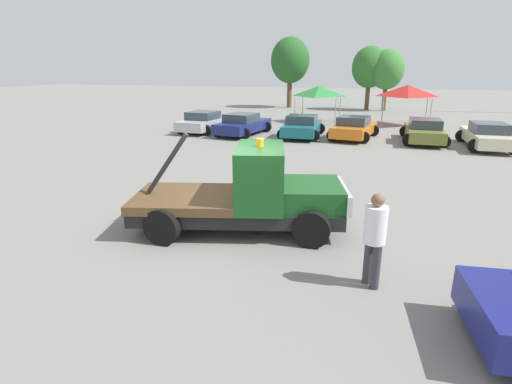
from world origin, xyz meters
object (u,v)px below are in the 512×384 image
at_px(canopy_tent_red, 407,91).
at_px(tree_left, 290,60).
at_px(canopy_tent_green, 319,91).
at_px(tree_center, 387,70).
at_px(parked_car_cream, 487,136).
at_px(tree_right, 370,67).
at_px(parked_car_teal, 302,126).
at_px(tow_truck, 250,195).
at_px(person_near_truck, 375,234).
at_px(parked_car_olive, 424,131).
at_px(parked_car_silver, 205,122).
at_px(parked_car_navy, 243,124).
at_px(parked_car_orange, 354,128).

relative_size(canopy_tent_red, tree_left, 0.45).
distance_m(canopy_tent_green, tree_center, 11.96).
distance_m(parked_car_cream, tree_right, 20.58).
bearing_deg(parked_car_teal, tow_truck, -176.30).
xyz_separation_m(tow_truck, parked_car_cream, (8.31, 14.32, -0.28)).
bearing_deg(tree_left, canopy_tent_green, -66.58).
xyz_separation_m(person_near_truck, tree_right, (-1.80, 35.36, 3.04)).
distance_m(parked_car_olive, canopy_tent_red, 7.38).
distance_m(parked_car_silver, parked_car_cream, 16.53).
xyz_separation_m(canopy_tent_red, tree_right, (-3.21, 11.12, 1.63)).
xyz_separation_m(tow_truck, parked_car_navy, (-5.36, 14.60, -0.28)).
xyz_separation_m(canopy_tent_green, tree_right, (3.14, 11.15, 1.76)).
bearing_deg(person_near_truck, tow_truck, 105.23).
bearing_deg(tree_left, parked_car_teal, -74.63).
distance_m(canopy_tent_red, tree_center, 11.01).
bearing_deg(canopy_tent_red, tree_left, 134.84).
relative_size(parked_car_cream, tree_center, 0.82).
relative_size(person_near_truck, parked_car_orange, 0.42).
height_order(canopy_tent_green, tree_center, tree_center).
height_order(tow_truck, tree_right, tree_right).
relative_size(parked_car_olive, canopy_tent_red, 1.46).
bearing_deg(parked_car_cream, parked_car_navy, 86.95).
xyz_separation_m(canopy_tent_green, canopy_tent_red, (6.35, 0.04, 0.13)).
bearing_deg(tow_truck, canopy_tent_red, 63.45).
bearing_deg(parked_car_silver, canopy_tent_green, -38.03).
bearing_deg(parked_car_cream, canopy_tent_green, 50.29).
relative_size(parked_car_orange, parked_car_cream, 0.93).
bearing_deg(tree_left, parked_car_olive, -56.81).
bearing_deg(person_near_truck, parked_car_navy, 75.06).
relative_size(tow_truck, parked_car_silver, 1.20).
bearing_deg(parked_car_teal, parked_car_cream, -95.29).
relative_size(tow_truck, canopy_tent_red, 1.77).
bearing_deg(canopy_tent_green, parked_car_orange, -65.16).
bearing_deg(tree_right, tree_left, 178.35).
relative_size(parked_car_silver, parked_car_navy, 0.99).
distance_m(parked_car_teal, parked_car_orange, 3.06).
bearing_deg(tree_left, parked_car_orange, -66.03).
xyz_separation_m(parked_car_navy, tree_right, (6.66, 18.76, 3.46)).
bearing_deg(parked_car_silver, parked_car_navy, -95.70).
height_order(parked_car_orange, tree_center, tree_center).
bearing_deg(parked_car_navy, parked_car_cream, -83.39).
bearing_deg(parked_car_orange, tree_left, 32.80).
bearing_deg(canopy_tent_red, parked_car_cream, -64.39).
xyz_separation_m(person_near_truck, parked_car_cream, (5.21, 16.32, -0.43)).
distance_m(parked_car_teal, tree_left, 19.92).
bearing_deg(parked_car_orange, tow_truck, -176.57).
height_order(parked_car_teal, parked_car_cream, same).
xyz_separation_m(person_near_truck, canopy_tent_red, (1.41, 24.24, 1.41)).
bearing_deg(canopy_tent_red, parked_car_orange, -113.51).
relative_size(parked_car_silver, canopy_tent_red, 1.48).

